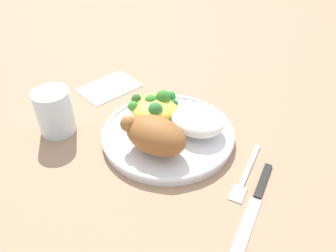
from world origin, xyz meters
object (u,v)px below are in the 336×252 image
object	(u,v)px
fork	(246,175)
knife	(257,197)
roasted_chicken	(154,135)
mac_cheese_with_broccoli	(155,106)
plate	(168,134)
napkin	(109,87)
rice_pile	(198,121)
water_glass	(55,112)

from	to	relation	value
fork	knife	world-z (taller)	knife
roasted_chicken	mac_cheese_with_broccoli	xyz separation A→B (m)	(0.05, -0.08, -0.01)
mac_cheese_with_broccoli	fork	size ratio (longest dim) A/B	0.66
plate	napkin	distance (m)	0.22
roasted_chicken	rice_pile	world-z (taller)	roasted_chicken
rice_pile	mac_cheese_with_broccoli	xyz separation A→B (m)	(0.09, 0.00, 0.00)
rice_pile	knife	xyz separation A→B (m)	(-0.15, 0.08, -0.03)
roasted_chicken	napkin	bearing A→B (deg)	-31.45
rice_pile	mac_cheese_with_broccoli	size ratio (longest dim) A/B	1.06
plate	rice_pile	distance (m)	0.06
mac_cheese_with_broccoli	napkin	bearing A→B (deg)	-17.13
mac_cheese_with_broccoli	roasted_chicken	bearing A→B (deg)	123.34
rice_pile	mac_cheese_with_broccoli	distance (m)	0.09
plate	roasted_chicken	xyz separation A→B (m)	(-0.01, 0.05, 0.04)
plate	fork	size ratio (longest dim) A/B	1.75
plate	napkin	xyz separation A→B (m)	(0.21, -0.08, -0.01)
water_glass	rice_pile	bearing A→B (deg)	-152.18
rice_pile	fork	world-z (taller)	rice_pile
plate	napkin	world-z (taller)	plate
roasted_chicken	water_glass	world-z (taller)	water_glass
napkin	plate	bearing A→B (deg)	159.68
plate	fork	bearing A→B (deg)	175.63
roasted_chicken	rice_pile	xyz separation A→B (m)	(-0.04, -0.09, -0.01)
roasted_chicken	plate	bearing A→B (deg)	-83.18
plate	mac_cheese_with_broccoli	xyz separation A→B (m)	(0.05, -0.03, 0.03)
mac_cheese_with_broccoli	knife	size ratio (longest dim) A/B	0.50
rice_pile	knife	world-z (taller)	rice_pile
mac_cheese_with_broccoli	fork	world-z (taller)	mac_cheese_with_broccoli
fork	water_glass	distance (m)	0.37
plate	mac_cheese_with_broccoli	size ratio (longest dim) A/B	2.64
roasted_chicken	mac_cheese_with_broccoli	world-z (taller)	roasted_chicken
mac_cheese_with_broccoli	water_glass	distance (m)	0.19
plate	napkin	bearing A→B (deg)	-20.32
roasted_chicken	fork	bearing A→B (deg)	-164.87
roasted_chicken	fork	size ratio (longest dim) A/B	0.84
water_glass	napkin	size ratio (longest dim) A/B	0.68
rice_pile	napkin	xyz separation A→B (m)	(0.25, -0.05, -0.04)
rice_pile	water_glass	xyz separation A→B (m)	(0.24, 0.13, 0.01)
napkin	mac_cheese_with_broccoli	bearing A→B (deg)	162.87
roasted_chicken	water_glass	size ratio (longest dim) A/B	1.36
water_glass	napkin	distance (m)	0.18
rice_pile	water_glass	world-z (taller)	water_glass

